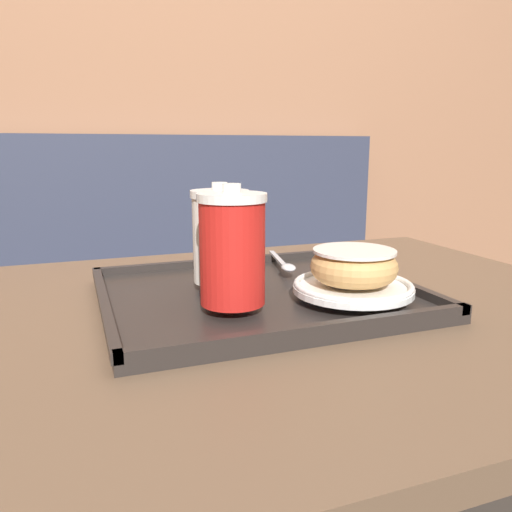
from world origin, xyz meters
name	(u,v)px	position (x,y,z in m)	size (l,w,h in m)	color
wall_behind	(140,71)	(0.00, 1.10, 1.20)	(8.00, 0.05, 2.40)	#9E6B4C
booth_bench	(206,351)	(0.14, 0.87, 0.32)	(1.29, 0.44, 1.00)	#33384C
cafe_table	(264,415)	(0.00, 0.00, 0.59)	(1.03, 0.75, 0.75)	brown
serving_tray	(256,295)	(0.00, 0.03, 0.76)	(0.42, 0.36, 0.02)	#282321
coffee_cup_front	(232,248)	(-0.06, -0.04, 0.84)	(0.08, 0.08, 0.15)	red
coffee_cup_rear	(220,236)	(-0.04, 0.06, 0.84)	(0.08, 0.08, 0.14)	white
plate_with_chocolate_donut	(353,287)	(0.10, -0.05, 0.78)	(0.16, 0.16, 0.01)	white
donut_chocolate_glazed	(354,266)	(0.10, -0.05, 0.81)	(0.11, 0.11, 0.04)	tan
spoon	(285,265)	(0.07, 0.10, 0.78)	(0.04, 0.16, 0.01)	silver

